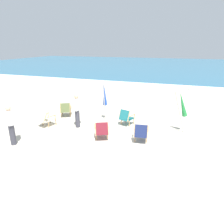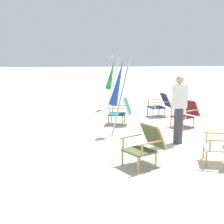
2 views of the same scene
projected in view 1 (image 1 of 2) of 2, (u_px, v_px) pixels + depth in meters
name	position (u px, v px, depth m)	size (l,w,h in m)	color
ground_plane	(101.00, 137.00, 8.67)	(80.00, 80.00, 0.00)	beige
sea	(166.00, 65.00, 38.35)	(80.00, 40.00, 0.10)	#2D6684
surf_band	(149.00, 84.00, 20.19)	(80.00, 1.10, 0.06)	white
beach_chair_front_left	(141.00, 132.00, 8.12)	(0.67, 0.81, 0.79)	#19234C
beach_chair_back_left	(102.00, 130.00, 8.36)	(0.84, 0.92, 0.79)	maroon
beach_chair_far_center	(66.00, 109.00, 11.03)	(0.85, 0.92, 0.79)	#515B33
beach_chair_back_right	(46.00, 118.00, 9.67)	(0.78, 0.90, 0.78)	beige
beach_chair_front_right	(126.00, 117.00, 9.81)	(0.75, 0.82, 0.82)	#196066
umbrella_furled_blue	(105.00, 95.00, 10.19)	(0.29, 0.60, 2.08)	#B7B2A8
umbrella_furled_green	(182.00, 105.00, 8.70)	(0.70, 0.52, 2.03)	#B7B2A8
person_near_chairs	(11.00, 125.00, 7.77)	(0.39, 0.36, 1.63)	#383842
person_by_waterline	(77.00, 111.00, 9.45)	(0.24, 0.36, 1.63)	#383842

